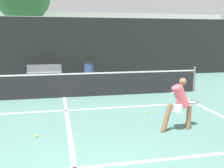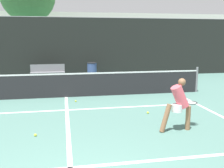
{
  "view_description": "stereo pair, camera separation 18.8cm",
  "coord_description": "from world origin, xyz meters",
  "px_view_note": "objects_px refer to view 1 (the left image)",
  "views": [
    {
      "loc": [
        -0.24,
        -2.96,
        2.34
      ],
      "look_at": [
        1.34,
        4.51,
        0.95
      ],
      "focal_mm": 42.0,
      "sensor_mm": 36.0,
      "label": 1
    },
    {
      "loc": [
        -0.06,
        -3.0,
        2.34
      ],
      "look_at": [
        1.34,
        4.51,
        0.95
      ],
      "focal_mm": 42.0,
      "sensor_mm": 36.0,
      "label": 2
    }
  ],
  "objects_px": {
    "player_practicing": "(180,102)",
    "trash_bin": "(89,71)",
    "courtside_bench": "(44,72)",
    "parked_car": "(45,63)"
  },
  "relations": [
    {
      "from": "courtside_bench",
      "to": "parked_car",
      "type": "height_order",
      "value": "parked_car"
    },
    {
      "from": "courtside_bench",
      "to": "trash_bin",
      "type": "bearing_deg",
      "value": 1.54
    },
    {
      "from": "player_practicing",
      "to": "trash_bin",
      "type": "distance_m",
      "value": 8.72
    },
    {
      "from": "parked_car",
      "to": "trash_bin",
      "type": "bearing_deg",
      "value": -52.26
    },
    {
      "from": "player_practicing",
      "to": "courtside_bench",
      "type": "distance_m",
      "value": 9.26
    },
    {
      "from": "player_practicing",
      "to": "parked_car",
      "type": "distance_m",
      "value": 12.43
    },
    {
      "from": "player_practicing",
      "to": "trash_bin",
      "type": "height_order",
      "value": "player_practicing"
    },
    {
      "from": "trash_bin",
      "to": "parked_car",
      "type": "height_order",
      "value": "parked_car"
    },
    {
      "from": "player_practicing",
      "to": "parked_car",
      "type": "xyz_separation_m",
      "value": [
        -3.73,
        11.86,
        -0.07
      ]
    },
    {
      "from": "player_practicing",
      "to": "parked_car",
      "type": "bearing_deg",
      "value": 103.28
    }
  ]
}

